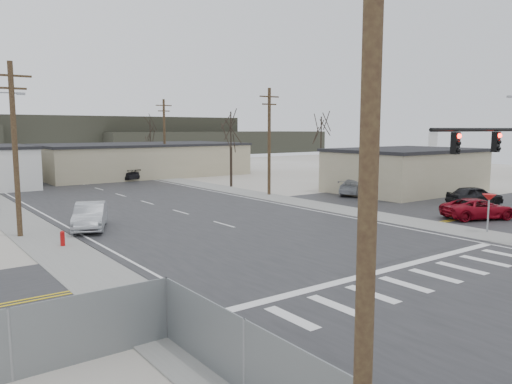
# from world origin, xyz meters

# --- Properties ---
(ground) EXTENTS (140.00, 140.00, 0.00)m
(ground) POSITION_xyz_m (0.00, 0.00, 0.00)
(ground) COLOR silver
(ground) RESTS_ON ground
(main_road) EXTENTS (18.00, 110.00, 0.05)m
(main_road) POSITION_xyz_m (0.00, 15.00, 0.02)
(main_road) COLOR #232325
(main_road) RESTS_ON ground
(cross_road) EXTENTS (90.00, 10.00, 0.04)m
(cross_road) POSITION_xyz_m (0.00, 0.00, 0.02)
(cross_road) COLOR #232325
(cross_road) RESTS_ON ground
(parking_lot) EXTENTS (18.00, 20.00, 0.03)m
(parking_lot) POSITION_xyz_m (20.00, 6.00, 0.02)
(parking_lot) COLOR #232325
(parking_lot) RESTS_ON ground
(sidewalk_left) EXTENTS (3.00, 90.00, 0.06)m
(sidewalk_left) POSITION_xyz_m (-10.60, 20.00, 0.03)
(sidewalk_left) COLOR gray
(sidewalk_left) RESTS_ON ground
(sidewalk_right) EXTENTS (3.00, 90.00, 0.06)m
(sidewalk_right) POSITION_xyz_m (10.60, 20.00, 0.03)
(sidewalk_right) COLOR gray
(sidewalk_right) RESTS_ON ground
(traffic_signal_mast) EXTENTS (8.95, 0.43, 7.20)m
(traffic_signal_mast) POSITION_xyz_m (7.89, -6.20, 4.67)
(traffic_signal_mast) COLOR black
(traffic_signal_mast) RESTS_ON ground
(fire_hydrant) EXTENTS (0.24, 0.24, 0.87)m
(fire_hydrant) POSITION_xyz_m (-10.20, 8.00, 0.45)
(fire_hydrant) COLOR #A50C0C
(fire_hydrant) RESTS_ON ground
(yield_sign) EXTENTS (0.80, 0.80, 2.35)m
(yield_sign) POSITION_xyz_m (11.50, -3.50, 2.07)
(yield_sign) COLOR gray
(yield_sign) RESTS_ON ground
(building_right_far) EXTENTS (26.30, 14.30, 4.30)m
(building_right_far) POSITION_xyz_m (10.00, 44.00, 2.15)
(building_right_far) COLOR tan
(building_right_far) RESTS_ON ground
(building_lot) EXTENTS (14.30, 10.30, 4.30)m
(building_lot) POSITION_xyz_m (24.00, 12.00, 2.16)
(building_lot) COLOR tan
(building_lot) RESTS_ON ground
(upole_left_a) EXTENTS (2.20, 0.30, 10.00)m
(upole_left_a) POSITION_xyz_m (-11.50, -14.00, 5.22)
(upole_left_a) COLOR #4C3D23
(upole_left_a) RESTS_ON ground
(upole_left_b) EXTENTS (2.20, 0.30, 10.00)m
(upole_left_b) POSITION_xyz_m (-11.50, 12.00, 5.22)
(upole_left_b) COLOR #4C3D23
(upole_left_b) RESTS_ON ground
(upole_right_a) EXTENTS (2.20, 0.30, 10.00)m
(upole_right_a) POSITION_xyz_m (11.50, 18.00, 5.22)
(upole_right_a) COLOR #4C3D23
(upole_right_a) RESTS_ON ground
(upole_right_b) EXTENTS (2.20, 0.30, 10.00)m
(upole_right_b) POSITION_xyz_m (11.50, 40.00, 5.22)
(upole_right_b) COLOR #4C3D23
(upole_right_b) RESTS_ON ground
(tree_right_mid) EXTENTS (3.74, 3.74, 8.33)m
(tree_right_mid) POSITION_xyz_m (12.50, 26.00, 5.93)
(tree_right_mid) COLOR #2D241B
(tree_right_mid) RESTS_ON ground
(tree_right_far) EXTENTS (3.52, 3.52, 7.84)m
(tree_right_far) POSITION_xyz_m (15.00, 52.00, 5.58)
(tree_right_far) COLOR #2D241B
(tree_right_far) RESTS_ON ground
(tree_lot) EXTENTS (3.52, 3.52, 7.84)m
(tree_lot) POSITION_xyz_m (22.00, 22.00, 5.58)
(tree_lot) COLOR #2D241B
(tree_lot) RESTS_ON ground
(hill_center) EXTENTS (80.00, 18.00, 9.00)m
(hill_center) POSITION_xyz_m (15.00, 96.00, 4.50)
(hill_center) COLOR #333026
(hill_center) RESTS_ON ground
(hill_right) EXTENTS (60.00, 18.00, 5.50)m
(hill_right) POSITION_xyz_m (50.00, 90.00, 2.75)
(hill_right) COLOR #333026
(hill_right) RESTS_ON ground
(sedan_crossing) EXTENTS (3.59, 5.29, 1.65)m
(sedan_crossing) POSITION_xyz_m (-7.50, 11.71, 0.87)
(sedan_crossing) COLOR gray
(sedan_crossing) RESTS_ON main_road
(car_far_a) EXTENTS (3.14, 5.36, 1.46)m
(car_far_a) POSITION_xyz_m (5.34, 39.02, 0.77)
(car_far_a) COLOR black
(car_far_a) RESTS_ON main_road
(car_far_b) EXTENTS (2.79, 3.83, 1.21)m
(car_far_b) POSITION_xyz_m (-2.14, 47.68, 0.65)
(car_far_b) COLOR black
(car_far_b) RESTS_ON main_road
(car_parked_red) EXTENTS (5.59, 4.21, 1.41)m
(car_parked_red) POSITION_xyz_m (15.33, -0.73, 0.74)
(car_parked_red) COLOR maroon
(car_parked_red) RESTS_ON parking_lot
(car_parked_dark_a) EXTENTS (4.99, 3.36, 1.58)m
(car_parked_dark_a) POSITION_xyz_m (20.93, 2.80, 0.82)
(car_parked_dark_a) COLOR black
(car_parked_dark_a) RESTS_ON parking_lot
(car_parked_silver) EXTENTS (5.73, 4.08, 1.54)m
(car_parked_silver) POSITION_xyz_m (18.13, 13.00, 0.80)
(car_parked_silver) COLOR gray
(car_parked_silver) RESTS_ON parking_lot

